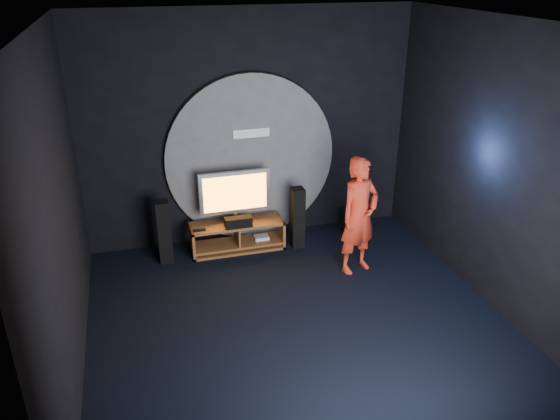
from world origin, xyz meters
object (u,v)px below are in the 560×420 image
(media_console, at_px, (238,238))
(tv, at_px, (235,194))
(player, at_px, (359,216))
(tower_speaker_right, at_px, (297,218))
(subwoofer, at_px, (352,221))
(tower_speaker_left, at_px, (164,232))

(media_console, distance_m, tv, 0.70)
(media_console, distance_m, player, 1.95)
(tv, relative_size, tower_speaker_right, 1.11)
(tv, relative_size, player, 0.63)
(media_console, relative_size, subwoofer, 4.03)
(tower_speaker_left, distance_m, subwoofer, 3.03)
(media_console, relative_size, tower_speaker_left, 1.47)
(tower_speaker_left, bearing_deg, subwoofer, 3.30)
(tv, bearing_deg, subwoofer, 1.02)
(media_console, height_order, tower_speaker_left, tower_speaker_left)
(media_console, bearing_deg, player, -34.79)
(media_console, xyz_separation_m, player, (1.51, -1.05, 0.65))
(tower_speaker_left, xyz_separation_m, player, (2.60, -0.98, 0.36))
(tower_speaker_left, relative_size, player, 0.57)
(media_console, distance_m, tower_speaker_right, 0.96)
(player, bearing_deg, subwoofer, 52.64)
(subwoofer, distance_m, player, 1.39)
(tower_speaker_left, height_order, player, player)
(media_console, height_order, tower_speaker_right, tower_speaker_right)
(media_console, xyz_separation_m, subwoofer, (1.92, 0.10, -0.02))
(subwoofer, relative_size, player, 0.21)
(tower_speaker_right, relative_size, subwoofer, 2.74)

